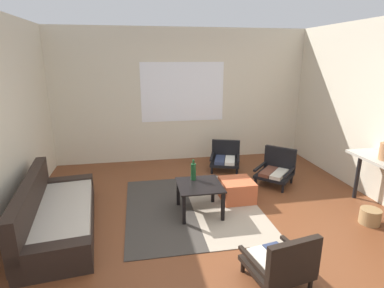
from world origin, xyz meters
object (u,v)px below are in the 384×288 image
Objects in this scene: armchair_striped_foreground at (282,263)px; ottoman_orange at (237,190)px; coffee_table at (199,190)px; armchair_by_window at (225,157)px; glass_bottle at (193,171)px; wicker_basket at (370,216)px; couch at (55,215)px; armchair_corner at (276,169)px.

armchair_striped_foreground is 1.33× the size of ottoman_orange.
ottoman_orange is at bearing 23.84° from coffee_table.
armchair_by_window is 2.33× the size of glass_bottle.
wicker_basket is (1.69, 0.86, -0.15)m from armchair_striped_foreground.
glass_bottle is at bearing 9.13° from couch.
couch reaches higher than coffee_table.
glass_bottle reaches higher than ottoman_orange.
glass_bottle reaches higher than armchair_by_window.
coffee_table is 2.10× the size of glass_bottle.
glass_bottle is (-0.70, -0.10, 0.40)m from ottoman_orange.
couch reaches higher than armchair_striped_foreground.
coffee_table is 2.41× the size of wicker_basket.
ottoman_orange is at bearing 8.84° from couch.
armchair_corner reaches higher than ottoman_orange.
coffee_table is 1.63m from armchair_striped_foreground.
coffee_table is 0.99× the size of armchair_striped_foreground.
armchair_corner is (1.53, 0.80, -0.09)m from coffee_table.
couch is 3.25× the size of armchair_striped_foreground.
ottoman_orange is at bearing 84.77° from armchair_striped_foreground.
armchair_by_window is at bearing 83.24° from armchair_striped_foreground.
armchair_corner is 1.72m from glass_bottle.
wicker_basket is at bearing -60.60° from armchair_by_window.
wicker_basket is (2.17, -0.69, -0.25)m from coffee_table.
ottoman_orange is 0.81m from glass_bottle.
armchair_striped_foreground is 1.85m from ottoman_orange.
coffee_table is 1.72m from armchair_corner.
armchair_corner reaches higher than coffee_table.
armchair_corner is at bearing 14.86° from couch.
glass_bottle is 1.15× the size of wicker_basket.
glass_bottle reaches higher than wicker_basket.
armchair_striped_foreground is at bearing -96.76° from armchair_by_window.
glass_bottle reaches higher than armchair_striped_foreground.
ottoman_orange is (0.65, 0.29, -0.19)m from coffee_table.
ottoman_orange reaches higher than wicker_basket.
ottoman_orange is 1.60× the size of glass_bottle.
wicker_basket is at bearing -8.17° from couch.
armchair_striped_foreground reaches higher than armchair_by_window.
coffee_table is at bearing 107.10° from armchair_striped_foreground.
armchair_striped_foreground reaches higher than coffee_table.
couch is at bearing -176.70° from coffee_table.
glass_bottle is at bearing -171.94° from ottoman_orange.
coffee_table is 1.85m from armchair_by_window.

